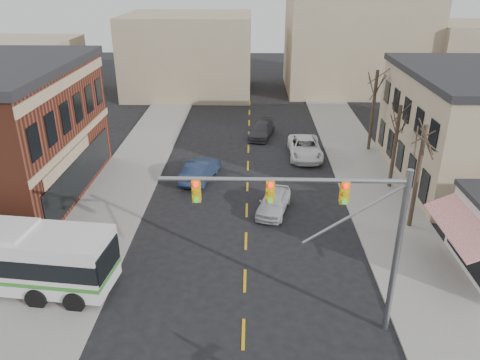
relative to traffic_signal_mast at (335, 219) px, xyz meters
name	(u,v)px	position (x,y,z in m)	size (l,w,h in m)	color
sidewalk_west	(131,173)	(-13.27, 17.44, -5.69)	(5.00, 60.00, 0.12)	gray
sidewalk_east	(366,176)	(5.73, 17.44, -5.69)	(5.00, 60.00, 0.12)	gray
tree_east_a	(417,178)	(6.73, 9.44, -2.25)	(0.28, 0.28, 6.75)	#382B21
tree_east_b	(395,147)	(7.03, 15.44, -2.48)	(0.28, 0.28, 6.30)	#382B21
tree_east_c	(373,111)	(7.23, 23.44, -2.03)	(0.28, 0.28, 7.20)	#382B21
traffic_signal_mast	(335,219)	(0.00, 0.00, 0.00)	(10.16, 0.30, 8.00)	gray
car_a	(274,202)	(-1.94, 11.30, -5.00)	(1.78, 4.42, 1.51)	#B9B8BE
car_b	(200,170)	(-7.49, 16.50, -4.92)	(1.76, 5.04, 1.66)	#1A2743
car_c	(305,148)	(1.23, 21.70, -4.93)	(2.73, 5.91, 1.64)	white
car_d	(262,130)	(-2.50, 26.90, -5.05)	(1.94, 4.78, 1.39)	#3D3D42
pedestrian_near	(64,288)	(-12.58, 1.28, -4.77)	(0.63, 0.41, 1.72)	#60514D
pedestrian_far	(72,238)	(-13.80, 5.81, -4.70)	(0.90, 0.70, 1.86)	#322F52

